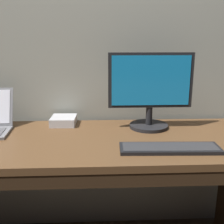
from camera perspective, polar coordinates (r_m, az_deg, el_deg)
desk at (r=1.49m, az=-5.77°, el=-12.23°), size 1.85×0.66×0.77m
external_monitor at (r=1.55m, az=7.94°, el=4.15°), size 0.47×0.22×0.43m
wired_keyboard at (r=1.30m, az=11.92°, el=-7.38°), size 0.47×0.14×0.02m
external_drive_box at (r=1.67m, az=-10.01°, el=-1.77°), size 0.15×0.16×0.05m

